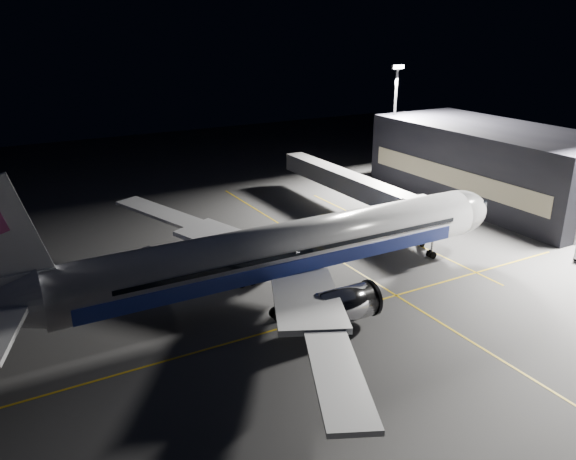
# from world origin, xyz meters

# --- Properties ---
(ground) EXTENTS (200.00, 200.00, 0.00)m
(ground) POSITION_xyz_m (0.00, 0.00, 0.00)
(ground) COLOR #4C4C4F
(ground) RESTS_ON ground
(guide_line_main) EXTENTS (0.25, 80.00, 0.01)m
(guide_line_main) POSITION_xyz_m (10.00, 0.00, 0.01)
(guide_line_main) COLOR gold
(guide_line_main) RESTS_ON ground
(guide_line_cross) EXTENTS (70.00, 0.25, 0.01)m
(guide_line_cross) POSITION_xyz_m (0.00, -6.00, 0.01)
(guide_line_cross) COLOR gold
(guide_line_cross) RESTS_ON ground
(guide_line_side) EXTENTS (0.25, 40.00, 0.01)m
(guide_line_side) POSITION_xyz_m (22.00, 10.00, 0.01)
(guide_line_side) COLOR gold
(guide_line_side) RESTS_ON ground
(airliner) EXTENTS (61.48, 54.22, 16.64)m
(airliner) POSITION_xyz_m (-1.08, 0.00, 5.16)
(airliner) COLOR silver
(airliner) RESTS_ON ground
(terminal) EXTENTS (18.12, 40.00, 12.00)m
(terminal) POSITION_xyz_m (45.98, 14.00, 6.00)
(terminal) COLOR black
(terminal) RESTS_ON ground
(jet_bridge) EXTENTS (3.60, 34.40, 6.30)m
(jet_bridge) POSITION_xyz_m (22.00, 18.06, 4.58)
(jet_bridge) COLOR #B2B2B7
(jet_bridge) RESTS_ON ground
(floodlight_mast_north) EXTENTS (2.40, 0.68, 20.70)m
(floodlight_mast_north) POSITION_xyz_m (40.00, 31.99, 12.37)
(floodlight_mast_north) COLOR #59595E
(floodlight_mast_north) RESTS_ON ground
(baggage_tug) EXTENTS (3.00, 2.68, 1.82)m
(baggage_tug) POSITION_xyz_m (-10.52, 16.00, 0.84)
(baggage_tug) COLOR black
(baggage_tug) RESTS_ON ground
(safety_cone_a) EXTENTS (0.43, 0.43, 0.65)m
(safety_cone_a) POSITION_xyz_m (6.00, 5.02, 0.32)
(safety_cone_a) COLOR #DF4009
(safety_cone_a) RESTS_ON ground
(safety_cone_b) EXTENTS (0.37, 0.37, 0.56)m
(safety_cone_b) POSITION_xyz_m (-2.22, 5.37, 0.28)
(safety_cone_b) COLOR #DF4009
(safety_cone_b) RESTS_ON ground
(safety_cone_c) EXTENTS (0.42, 0.42, 0.63)m
(safety_cone_c) POSITION_xyz_m (3.02, 12.29, 0.32)
(safety_cone_c) COLOR #DF4009
(safety_cone_c) RESTS_ON ground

